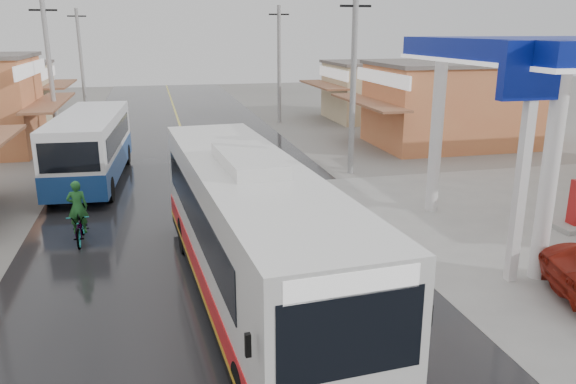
# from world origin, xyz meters

# --- Properties ---
(road) EXTENTS (12.00, 90.00, 0.02)m
(road) POSITION_xyz_m (0.00, 15.00, 0.01)
(road) COLOR black
(road) RESTS_ON ground
(centre_line) EXTENTS (0.15, 90.00, 0.01)m
(centre_line) POSITION_xyz_m (0.00, 15.00, 0.02)
(centre_line) COLOR #D8CC4C
(centre_line) RESTS_ON road
(shopfronts_right) EXTENTS (11.00, 44.00, 4.80)m
(shopfronts_right) POSITION_xyz_m (15.00, 12.00, 0.00)
(shopfronts_right) COLOR #BCB5A4
(shopfronts_right) RESTS_ON ground
(utility_poles_left) EXTENTS (1.60, 50.00, 8.00)m
(utility_poles_left) POSITION_xyz_m (-7.00, 16.00, 0.00)
(utility_poles_left) COLOR gray
(utility_poles_left) RESTS_ON ground
(utility_poles_right) EXTENTS (1.60, 36.00, 8.00)m
(utility_poles_right) POSITION_xyz_m (7.00, 15.00, 0.00)
(utility_poles_right) COLOR gray
(utility_poles_right) RESTS_ON ground
(coach_bus) EXTENTS (3.44, 12.11, 3.74)m
(coach_bus) POSITION_xyz_m (0.27, 3.41, 1.80)
(coach_bus) COLOR silver
(coach_bus) RESTS_ON road
(second_bus) EXTENTS (3.01, 9.09, 2.97)m
(second_bus) POSITION_xyz_m (-4.45, 16.06, 1.60)
(second_bus) COLOR silver
(second_bus) RESTS_ON road
(cyclist) EXTENTS (0.70, 1.92, 2.06)m
(cyclist) POSITION_xyz_m (-4.20, 8.62, 0.67)
(cyclist) COLOR black
(cyclist) RESTS_ON ground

